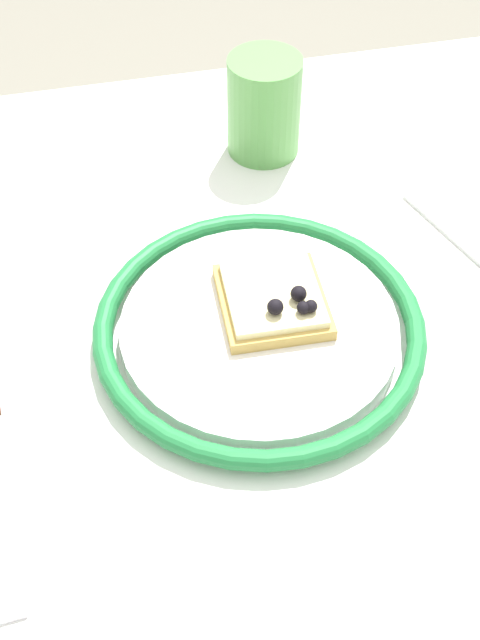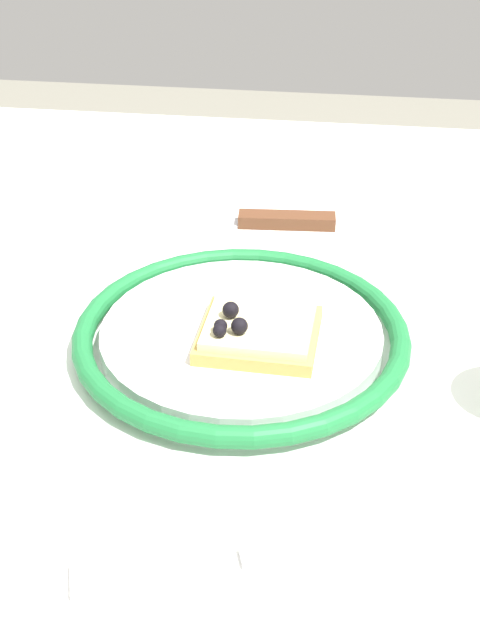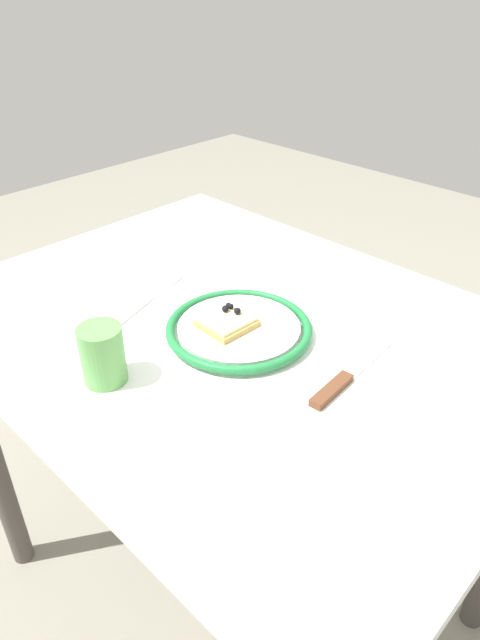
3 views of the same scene
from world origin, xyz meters
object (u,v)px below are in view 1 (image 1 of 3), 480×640
Objects in this scene: plate at (259,329)px; pizza_slice_near at (274,299)px; dining_table at (296,439)px; cup at (264,106)px.

plate is 0.02m from pizza_slice_near.
dining_table is 11.94× the size of pizza_slice_near.
pizza_slice_near is at bearing -64.98° from dining_table.
plate is 0.24m from cup.
plate is at bearing 43.77° from pizza_slice_near.
dining_table is at bearing 83.19° from cup.
dining_table is at bearing 146.57° from plate.
dining_table is at bearing 115.02° from pizza_slice_near.
plate is 2.68× the size of cup.
cup is at bearing -101.85° from pizza_slice_near.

